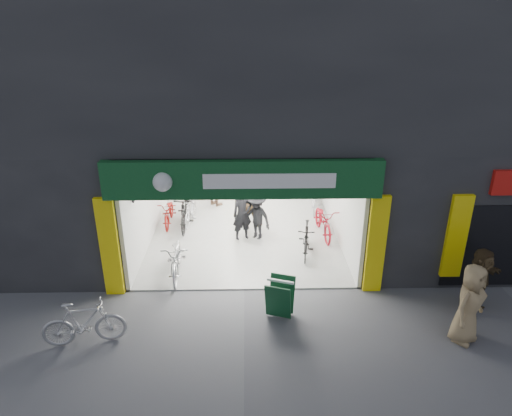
{
  "coord_description": "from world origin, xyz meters",
  "views": [
    {
      "loc": [
        0.08,
        -9.92,
        6.5
      ],
      "look_at": [
        0.33,
        1.5,
        1.65
      ],
      "focal_mm": 32.0,
      "sensor_mm": 36.0,
      "label": 1
    }
  ],
  "objects_px": {
    "bike_right_front": "(306,240)",
    "pedestrian_near": "(469,304)",
    "bike_left_front": "(177,257)",
    "parked_bike": "(84,323)",
    "sandwich_board": "(280,297)"
  },
  "relations": [
    {
      "from": "bike_right_front",
      "to": "parked_bike",
      "type": "height_order",
      "value": "parked_bike"
    },
    {
      "from": "bike_left_front",
      "to": "pedestrian_near",
      "type": "xyz_separation_m",
      "value": [
        6.53,
        -2.84,
        0.39
      ]
    },
    {
      "from": "parked_bike",
      "to": "sandwich_board",
      "type": "height_order",
      "value": "parked_bike"
    },
    {
      "from": "bike_right_front",
      "to": "parked_bike",
      "type": "xyz_separation_m",
      "value": [
        -5.17,
        -3.81,
        0.03
      ]
    },
    {
      "from": "bike_right_front",
      "to": "parked_bike",
      "type": "distance_m",
      "value": 6.42
    },
    {
      "from": "bike_right_front",
      "to": "pedestrian_near",
      "type": "bearing_deg",
      "value": -43.77
    },
    {
      "from": "bike_left_front",
      "to": "parked_bike",
      "type": "distance_m",
      "value": 3.2
    },
    {
      "from": "parked_bike",
      "to": "bike_right_front",
      "type": "bearing_deg",
      "value": -63.04
    },
    {
      "from": "bike_right_front",
      "to": "sandwich_board",
      "type": "xyz_separation_m",
      "value": [
        -0.97,
        -2.91,
        0.02
      ]
    },
    {
      "from": "sandwich_board",
      "to": "pedestrian_near",
      "type": "bearing_deg",
      "value": 4.9
    },
    {
      "from": "parked_bike",
      "to": "sandwich_board",
      "type": "bearing_deg",
      "value": -87.31
    },
    {
      "from": "pedestrian_near",
      "to": "sandwich_board",
      "type": "height_order",
      "value": "pedestrian_near"
    },
    {
      "from": "bike_left_front",
      "to": "parked_bike",
      "type": "relative_size",
      "value": 1.13
    },
    {
      "from": "bike_left_front",
      "to": "parked_bike",
      "type": "height_order",
      "value": "parked_bike"
    },
    {
      "from": "bike_left_front",
      "to": "parked_bike",
      "type": "xyz_separation_m",
      "value": [
        -1.57,
        -2.79,
        0.0
      ]
    }
  ]
}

